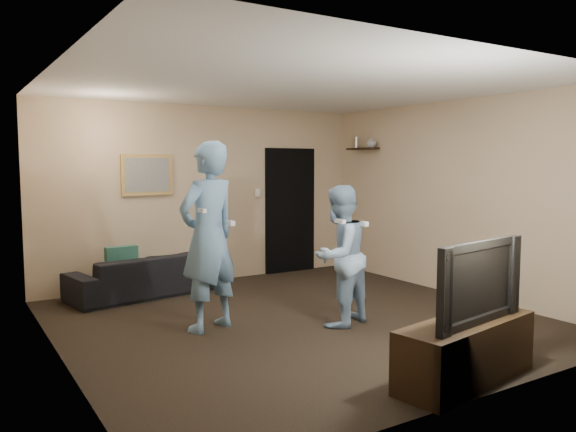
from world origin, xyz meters
TOP-DOWN VIEW (x-y plane):
  - ground at (0.00, 0.00)m, footprint 5.00×5.00m
  - ceiling at (0.00, 0.00)m, footprint 5.00×5.00m
  - wall_back at (0.00, 2.50)m, footprint 5.00×0.04m
  - wall_front at (0.00, -2.50)m, footprint 5.00×0.04m
  - wall_left at (-2.50, 0.00)m, footprint 0.04×5.00m
  - wall_right at (2.50, 0.00)m, footprint 0.04×5.00m
  - sofa at (-1.14, 2.07)m, footprint 1.97×1.04m
  - throw_pillow at (-1.39, 2.07)m, footprint 0.41×0.14m
  - painting_frame at (-0.90, 2.48)m, footprint 0.72×0.05m
  - painting_canvas at (-0.90, 2.45)m, footprint 0.62×0.01m
  - doorway at (1.45, 2.47)m, footprint 0.90×0.06m
  - light_switch at (0.85, 2.48)m, footprint 0.08×0.02m
  - wall_shelf at (2.39, 1.80)m, footprint 0.20×0.60m
  - shelf_vase at (2.39, 1.59)m, footprint 0.19×0.19m
  - shelf_figurine at (2.39, 1.95)m, footprint 0.06×0.06m
  - tv_console at (0.18, -2.22)m, footprint 1.45×0.67m
  - television at (0.18, -2.22)m, footprint 1.15×0.34m
  - wii_player_left at (-0.99, 0.19)m, footprint 0.84×0.68m
  - wii_player_right at (0.28, -0.40)m, footprint 0.89×0.78m

SIDE VIEW (x-z plane):
  - ground at x=0.00m, z-range 0.00..0.00m
  - tv_console at x=0.18m, z-range 0.00..0.50m
  - sofa at x=-1.14m, z-range 0.00..0.55m
  - throw_pillow at x=-1.39m, z-range 0.28..0.68m
  - wii_player_right at x=0.28m, z-range 0.00..1.53m
  - television at x=0.18m, z-range 0.50..1.16m
  - wii_player_left at x=-0.99m, z-range 0.00..1.99m
  - doorway at x=1.45m, z-range 0.00..2.00m
  - wall_back at x=0.00m, z-range 0.00..2.60m
  - wall_front at x=0.00m, z-range 0.00..2.60m
  - wall_left at x=-2.50m, z-range 0.00..2.60m
  - wall_right at x=2.50m, z-range 0.00..2.60m
  - light_switch at x=0.85m, z-range 1.24..1.36m
  - painting_frame at x=-0.90m, z-range 1.32..1.89m
  - painting_canvas at x=-0.90m, z-range 1.37..1.83m
  - wall_shelf at x=2.39m, z-range 1.98..2.00m
  - shelf_vase at x=2.39m, z-range 2.00..2.17m
  - shelf_figurine at x=2.39m, z-range 2.00..2.18m
  - ceiling at x=0.00m, z-range 2.58..2.62m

